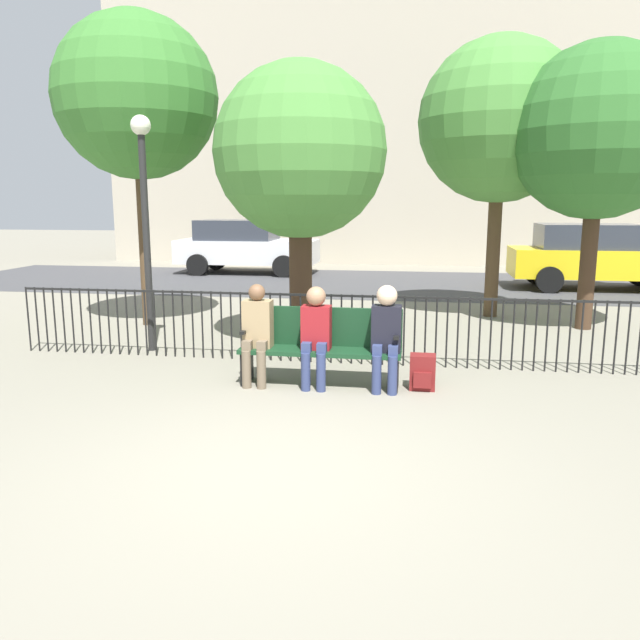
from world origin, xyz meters
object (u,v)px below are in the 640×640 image
Objects in this scene: tree_0 at (137,97)px; tree_2 at (598,133)px; tree_3 at (300,153)px; seated_person_0 at (257,329)px; seated_person_1 at (316,331)px; tree_1 at (500,122)px; backpack at (422,372)px; parked_car_1 at (595,256)px; seated_person_2 at (386,331)px; park_bench at (321,343)px; parked_car_0 at (245,246)px; lamp_post at (144,196)px.

tree_2 is (7.61, 0.83, -0.61)m from tree_0.
tree_0 is 3.36m from tree_3.
seated_person_0 is 0.71m from seated_person_1.
tree_3 is (-0.59, 2.18, 2.18)m from seated_person_1.
tree_3 is at bearing 105.20° from seated_person_1.
tree_0 is 1.03× the size of tree_1.
tree_2 is (2.77, 4.03, 3.07)m from backpack.
tree_2 is at bearing 55.55° from backpack.
parked_car_1 is at bearing 55.30° from tree_1.
seated_person_2 is at bearing 0.13° from seated_person_1.
seated_person_2 is 10.45m from parked_car_1.
seated_person_0 is at bearing -170.21° from park_bench.
seated_person_0 is at bearing -179.95° from seated_person_2.
parked_car_0 is (-4.91, 11.44, 0.14)m from seated_person_2.
seated_person_2 is 3.38m from tree_3.
tree_0 is 11.33m from parked_car_1.
parked_car_1 is at bearing 56.45° from seated_person_0.
lamp_post is at bearing -64.31° from tree_0.
backpack is at bearing -18.81° from lamp_post.
tree_2 reaches higher than parked_car_0.
seated_person_1 is 0.29× the size of parked_car_1.
park_bench is 0.78m from seated_person_0.
park_bench is at bearing -134.82° from tree_2.
park_bench is 0.46× the size of parked_car_0.
lamp_post is at bearing -160.66° from tree_3.
tree_1 is at bearing 42.93° from tree_3.
parked_car_1 is (4.67, 9.35, 0.14)m from seated_person_2.
park_bench reaches higher than backpack.
tree_1 is at bearing 16.40° from tree_0.
parked_car_0 is at bearing 93.50° from tree_0.
lamp_post is (-3.95, 1.34, 2.04)m from backpack.
seated_person_1 is (-0.04, -0.13, 0.18)m from park_bench.
seated_person_2 is 4.10m from lamp_post.
parked_car_0 is at bearing 167.70° from parked_car_1.
seated_person_2 is at bearing -22.23° from lamp_post.
seated_person_0 is 0.29× the size of tree_3.
tree_2 is (3.19, 4.13, 2.57)m from seated_person_2.
seated_person_0 is at bearing -123.55° from parked_car_1.
seated_person_0 reaches higher than backpack.
parked_car_1 is at bearing 74.22° from tree_2.
parked_car_1 reaches higher than park_bench.
seated_person_2 is at bearing -116.54° from parked_car_1.
backpack is (1.96, 0.10, -0.47)m from seated_person_0.
tree_2 is 7.31m from lamp_post.
tree_1 is at bearing 57.43° from seated_person_0.
backpack is 6.19m from tree_1.
tree_1 is at bearing 75.44° from backpack.
tree_3 is (-1.84, 2.08, 2.66)m from backpack.
parked_car_0 is at bearing 109.67° from seated_person_1.
parked_car_0 is (-1.39, 10.00, -1.40)m from lamp_post.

